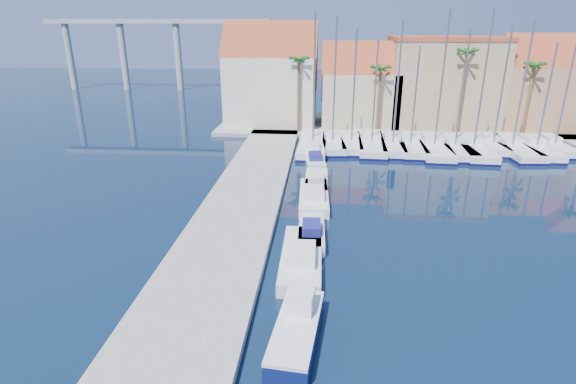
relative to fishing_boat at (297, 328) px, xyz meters
The scene contains 33 objects.
ground 4.10m from the fishing_boat, 24.62° to the right, with size 260.00×260.00×0.00m, color black.
quay_west 12.96m from the fishing_boat, 114.23° to the left, with size 6.00×77.00×0.50m, color gray.
shore_north 48.29m from the fishing_boat, 73.54° to the left, with size 54.00×16.00×0.50m, color gray.
fishing_boat is the anchor object (origin of this frame).
motorboat_west_0 6.77m from the fishing_boat, 91.34° to the left, with size 2.41×7.39×1.40m.
motorboat_west_1 10.30m from the fishing_boat, 88.18° to the left, with size 1.84×5.39×1.40m.
motorboat_west_2 16.90m from the fishing_boat, 88.94° to the left, with size 2.49×7.16×1.40m.
motorboat_west_3 20.57m from the fishing_boat, 88.79° to the left, with size 1.95×6.05×1.40m.
motorboat_west_4 27.21m from the fishing_boat, 89.71° to the left, with size 2.38×5.80×1.40m.
motorboat_west_5 30.91m from the fishing_boat, 90.24° to the left, with size 2.36×6.76×1.40m.
motorboat_west_6 35.32m from the fishing_boat, 90.44° to the left, with size 2.06×5.22×1.40m.
sailboat_0 33.63m from the fishing_boat, 90.37° to the left, with size 3.41×11.86×14.75m.
sailboat_1 34.41m from the fishing_boat, 86.72° to the left, with size 3.26×9.62×14.26m.
sailboat_2 34.65m from the fishing_boat, 83.08° to the left, with size 2.45×9.00×13.02m.
sailboat_3 35.12m from the fishing_boat, 79.34° to the left, with size 3.42×11.38×12.04m.
sailboat_4 35.29m from the fishing_boat, 75.44° to the left, with size 3.32×10.11×13.97m.
sailboat_5 35.84m from the fishing_boat, 72.44° to the left, with size 2.84×10.47×11.34m.
sailboat_6 36.23m from the fishing_boat, 68.33° to the left, with size 3.86×11.95×14.94m.
sailboat_7 37.15m from the fishing_boat, 65.19° to the left, with size 3.27×10.80×13.02m.
sailboat_8 37.88m from the fishing_boat, 62.30° to the left, with size 3.61×11.53×14.92m.
sailboat_9 40.26m from the fishing_boat, 59.90° to the left, with size 2.66×8.41×13.60m.
sailboat_10 40.62m from the fishing_boat, 57.36° to the left, with size 3.93×11.70×13.91m.
sailboat_11 42.03m from the fishing_boat, 54.19° to the left, with size 3.24×10.57×11.76m.
sailboat_12 43.98m from the fishing_boat, 52.38° to the left, with size 2.60×8.48×11.64m.
building_0 46.13m from the fishing_boat, 97.94° to the left, with size 12.30×9.00×13.50m.
building_1 45.90m from the fishing_boat, 82.85° to the left, with size 10.30×8.00×11.00m.
building_2 49.54m from the fishing_boat, 70.19° to the left, with size 14.20×10.20×11.50m.
building_3 53.88m from the fishing_boat, 57.67° to the left, with size 10.30×8.00×12.00m.
palm_0 41.25m from the fishing_boat, 93.29° to the left, with size 2.60×2.60×10.15m.
palm_1 41.72m from the fishing_boat, 79.21° to the left, with size 2.60×2.60×9.15m.
palm_2 45.01m from the fishing_boat, 66.32° to the left, with size 2.60×2.60×11.15m.
palm_3 48.46m from the fishing_boat, 57.50° to the left, with size 2.60×2.60×9.65m.
viaduct 88.29m from the fishing_boat, 113.78° to the left, with size 48.00×2.20×14.45m.
Camera 1 is at (-2.74, -15.14, 13.58)m, focal length 28.00 mm.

